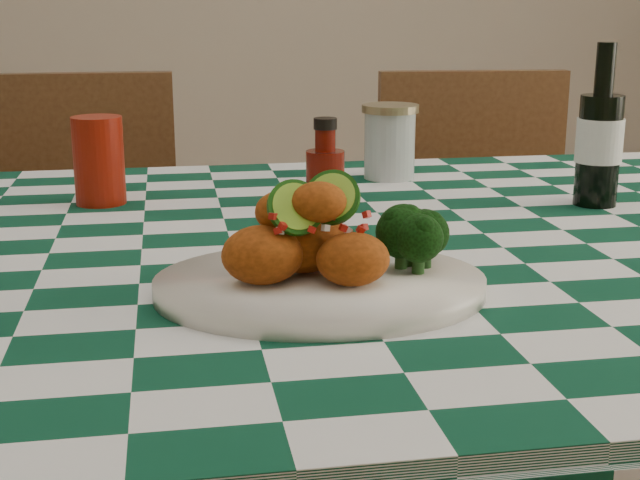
{
  "coord_description": "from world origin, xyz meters",
  "views": [
    {
      "loc": [
        -0.17,
        -1.0,
        1.06
      ],
      "look_at": [
        -0.03,
        -0.2,
        0.84
      ],
      "focal_mm": 50.0,
      "sensor_mm": 36.0,
      "label": 1
    }
  ],
  "objects": [
    {
      "name": "plate",
      "position": [
        -0.03,
        -0.2,
        0.8
      ],
      "size": [
        0.34,
        0.28,
        0.02
      ],
      "primitive_type": null,
      "rotation": [
        0.0,
        0.0,
        -0.11
      ],
      "color": "white",
      "rests_on": "dining_table"
    },
    {
      "name": "fried_chicken_pile",
      "position": [
        -0.03,
        -0.2,
        0.85
      ],
      "size": [
        0.14,
        0.11,
        0.09
      ],
      "primitive_type": null,
      "color": "#AF4710",
      "rests_on": "plate"
    },
    {
      "name": "broccoli_side",
      "position": [
        0.07,
        -0.18,
        0.83
      ],
      "size": [
        0.08,
        0.08,
        0.06
      ],
      "primitive_type": null,
      "color": "black",
      "rests_on": "plate"
    },
    {
      "name": "red_tumbler",
      "position": [
        -0.27,
        0.25,
        0.85
      ],
      "size": [
        0.07,
        0.07,
        0.12
      ],
      "primitive_type": "cylinder",
      "rotation": [
        0.0,
        0.0,
        -0.01
      ],
      "color": "maroon",
      "rests_on": "dining_table"
    },
    {
      "name": "ketchup_bottle",
      "position": [
        0.04,
        0.19,
        0.85
      ],
      "size": [
        0.07,
        0.07,
        0.12
      ],
      "primitive_type": null,
      "rotation": [
        0.0,
        0.0,
        -0.28
      ],
      "color": "#5C0D04",
      "rests_on": "dining_table"
    },
    {
      "name": "mason_jar",
      "position": [
        0.18,
        0.36,
        0.84
      ],
      "size": [
        0.11,
        0.11,
        0.12
      ],
      "primitive_type": null,
      "rotation": [
        0.0,
        0.0,
        -0.2
      ],
      "color": "#B2BCBA",
      "rests_on": "dining_table"
    },
    {
      "name": "beer_bottle",
      "position": [
        0.41,
        0.12,
        0.9
      ],
      "size": [
        0.06,
        0.06,
        0.22
      ],
      "primitive_type": null,
      "rotation": [
        0.0,
        0.0,
        0.0
      ],
      "color": "black",
      "rests_on": "dining_table"
    },
    {
      "name": "wooden_chair_left",
      "position": [
        -0.36,
        0.74,
        0.46
      ],
      "size": [
        0.42,
        0.44,
        0.92
      ],
      "primitive_type": null,
      "rotation": [
        0.0,
        0.0,
        -0.01
      ],
      "color": "#472814",
      "rests_on": "ground"
    },
    {
      "name": "wooden_chair_right",
      "position": [
        0.48,
        0.69,
        0.46
      ],
      "size": [
        0.45,
        0.47,
        0.91
      ],
      "primitive_type": null,
      "rotation": [
        0.0,
        0.0,
        -0.08
      ],
      "color": "#472814",
      "rests_on": "ground"
    }
  ]
}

